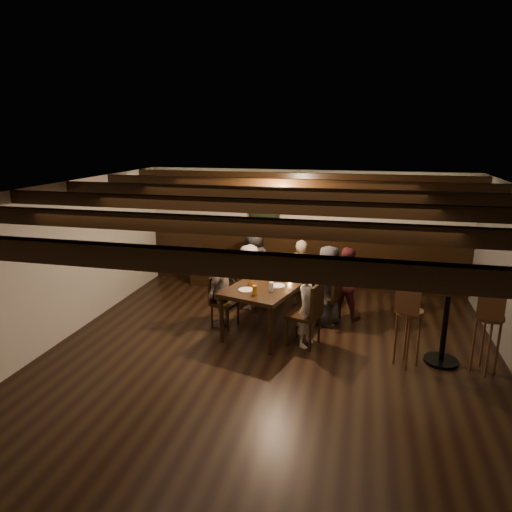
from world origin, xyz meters
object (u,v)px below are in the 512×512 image
(person_bench_right, at_px, (346,282))
(high_top_table, at_px, (446,313))
(person_bench_left, at_px, (254,263))
(bar_stool_left, at_px, (407,337))
(chair_left_far, at_px, (224,311))
(bar_stool_right, at_px, (486,343))
(person_left_near, at_px, (249,277))
(person_right_far, at_px, (307,308))
(person_left_far, at_px, (222,290))
(chair_left_near, at_px, (251,293))
(chair_right_near, at_px, (326,306))
(dining_table, at_px, (275,283))
(person_right_near, at_px, (328,286))
(person_bench_centre, at_px, (301,273))
(chair_right_far, at_px, (305,326))

(person_bench_right, xyz_separation_m, high_top_table, (1.41, -1.37, 0.12))
(person_bench_left, xyz_separation_m, bar_stool_left, (2.65, -2.05, -0.29))
(chair_left_far, bearing_deg, bar_stool_right, 95.59)
(person_left_near, relative_size, person_right_far, 1.01)
(person_bench_right, xyz_separation_m, person_left_far, (-1.95, -0.87, 0.00))
(chair_left_near, xyz_separation_m, chair_right_near, (1.39, -0.38, 0.01))
(person_bench_left, bearing_deg, bar_stool_left, 157.47)
(chair_left_near, relative_size, person_left_near, 0.78)
(high_top_table, relative_size, bar_stool_right, 0.99)
(dining_table, xyz_separation_m, person_right_near, (0.84, 0.24, -0.06))
(chair_left_far, relative_size, bar_stool_right, 0.74)
(person_left_near, bearing_deg, chair_right_near, 90.00)
(person_left_far, height_order, bar_stool_left, person_left_far)
(person_bench_centre, relative_size, bar_stool_right, 1.08)
(chair_left_far, xyz_separation_m, high_top_table, (3.33, -0.49, 0.49))
(person_left_near, xyz_separation_m, bar_stool_left, (2.62, -1.58, -0.16))
(bar_stool_right, bearing_deg, chair_right_far, -171.22)
(person_right_near, relative_size, bar_stool_left, 1.17)
(person_left_near, relative_size, high_top_table, 1.04)
(person_right_far, bearing_deg, person_right_near, -0.00)
(dining_table, xyz_separation_m, high_top_table, (2.52, -0.74, 0.02))
(chair_right_near, bearing_deg, person_bench_left, 74.48)
(person_right_far, bearing_deg, chair_right_near, 1.87)
(dining_table, relative_size, person_bench_right, 1.85)
(chair_left_far, bearing_deg, person_bench_centre, 154.43)
(person_bench_left, bearing_deg, high_top_table, 164.87)
(chair_right_near, height_order, person_right_far, person_right_far)
(chair_left_far, distance_m, bar_stool_left, 2.92)
(chair_left_near, xyz_separation_m, bar_stool_left, (2.59, -1.57, 0.14))
(chair_left_far, relative_size, bar_stool_left, 0.74)
(person_right_near, bearing_deg, person_bench_right, -18.43)
(person_bench_right, relative_size, person_left_near, 1.05)
(person_bench_centre, relative_size, person_left_near, 1.05)
(chair_left_near, height_order, person_bench_right, person_bench_right)
(chair_left_near, distance_m, person_bench_left, 0.65)
(dining_table, height_order, bar_stool_right, bar_stool_right)
(person_bench_left, bearing_deg, chair_right_near, 164.48)
(person_right_near, bearing_deg, person_left_near, 90.00)
(high_top_table, bearing_deg, person_bench_centre, 141.98)
(chair_left_near, relative_size, chair_left_far, 1.10)
(person_right_far, distance_m, high_top_table, 1.92)
(bar_stool_right, bearing_deg, person_bench_right, 156.49)
(chair_left_near, xyz_separation_m, person_bench_left, (-0.06, 0.48, 0.43))
(person_right_near, xyz_separation_m, person_right_far, (-0.24, -0.87, -0.09))
(chair_right_far, xyz_separation_m, person_bench_centre, (-0.30, 1.64, 0.32))
(dining_table, xyz_separation_m, person_right_far, (0.61, -0.63, -0.14))
(person_bench_centre, bearing_deg, bar_stool_right, 160.36)
(chair_left_far, xyz_separation_m, person_bench_centre, (1.09, 1.26, 0.36))
(dining_table, distance_m, bar_stool_left, 2.24)
(chair_right_far, distance_m, bar_stool_left, 1.48)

